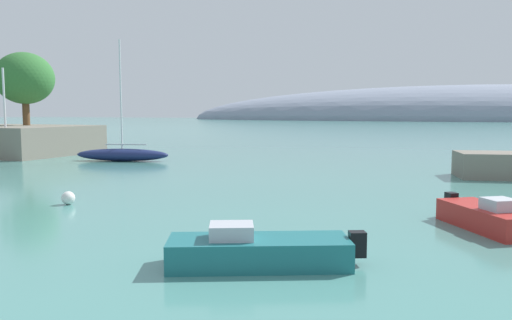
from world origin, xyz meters
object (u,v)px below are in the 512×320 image
object	(u,v)px
sailboat_yellow_mid_mooring	(7,153)
mooring_buoy_white	(68,198)
tree_clump_shore	(25,78)
sailboat_navy_near_shore	(122,154)
motorboat_teal_foreground	(258,251)
motorboat_red_outer	(487,217)

from	to	relation	value
sailboat_yellow_mid_mooring	mooring_buoy_white	distance (m)	26.25
tree_clump_shore	sailboat_yellow_mid_mooring	bearing A→B (deg)	-58.80
sailboat_navy_near_shore	tree_clump_shore	bearing A→B (deg)	-29.93
sailboat_navy_near_shore	mooring_buoy_white	xyz separation A→B (m)	(10.00, -17.39, -0.29)
sailboat_navy_near_shore	motorboat_teal_foreground	bearing A→B (deg)	118.13
motorboat_teal_foreground	motorboat_red_outer	bearing A→B (deg)	-154.85
sailboat_yellow_mid_mooring	motorboat_red_outer	xyz separation A→B (m)	(38.27, -13.86, -0.05)
sailboat_navy_near_shore	motorboat_teal_foreground	xyz separation A→B (m)	(21.20, -22.59, -0.16)
tree_clump_shore	motorboat_red_outer	xyz separation A→B (m)	(41.68, -19.49, -7.04)
tree_clump_shore	motorboat_red_outer	bearing A→B (deg)	-25.06
sailboat_yellow_mid_mooring	motorboat_red_outer	size ratio (longest dim) A/B	1.88
sailboat_navy_near_shore	mooring_buoy_white	distance (m)	20.07
motorboat_red_outer	mooring_buoy_white	xyz separation A→B (m)	(-17.17, -1.75, -0.14)
motorboat_teal_foreground	sailboat_navy_near_shore	bearing A→B (deg)	-71.01
sailboat_navy_near_shore	motorboat_red_outer	distance (m)	31.35
sailboat_yellow_mid_mooring	sailboat_navy_near_shore	bearing A→B (deg)	115.75
sailboat_navy_near_shore	mooring_buoy_white	bearing A→B (deg)	104.86
tree_clump_shore	mooring_buoy_white	bearing A→B (deg)	-40.92
sailboat_navy_near_shore	motorboat_teal_foreground	size ratio (longest dim) A/B	1.92
sailboat_yellow_mid_mooring	mooring_buoy_white	size ratio (longest dim) A/B	13.39
sailboat_yellow_mid_mooring	motorboat_teal_foreground	bearing A→B (deg)	73.84
motorboat_teal_foreground	mooring_buoy_white	world-z (taller)	motorboat_teal_foreground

